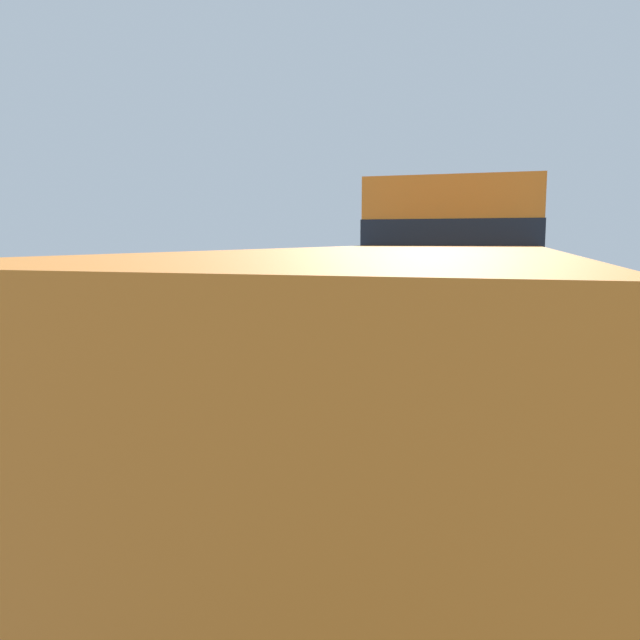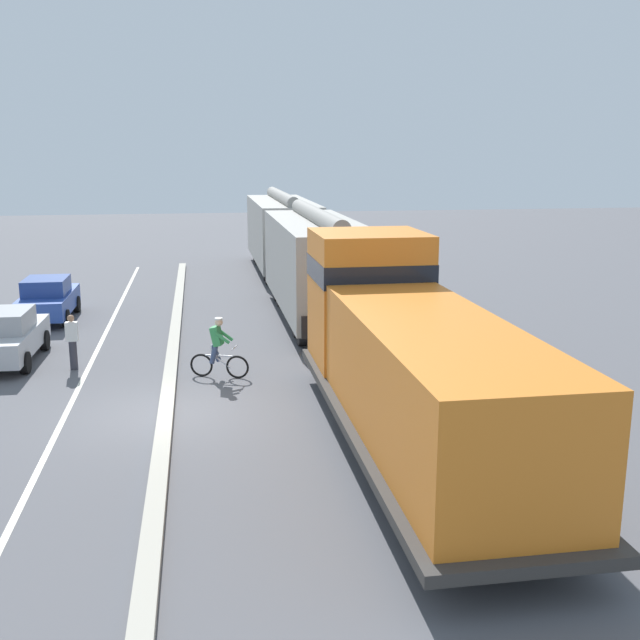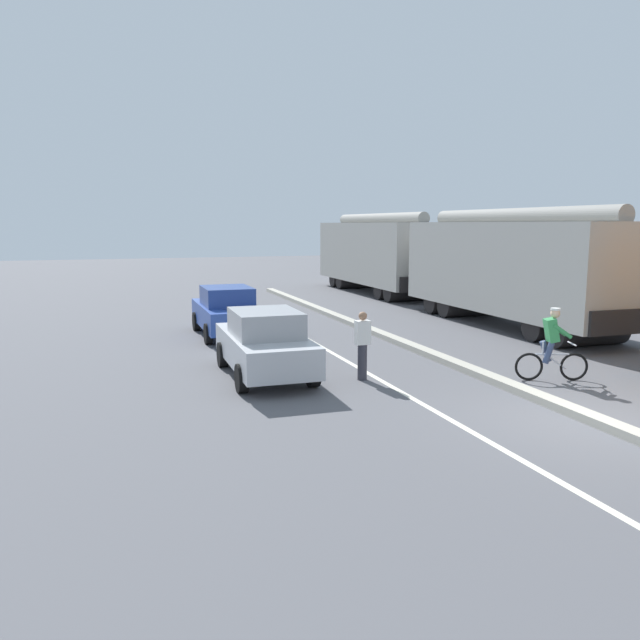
# 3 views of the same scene
# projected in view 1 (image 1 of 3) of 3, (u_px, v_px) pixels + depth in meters

# --- Properties ---
(ground_plane) EXTENTS (120.00, 120.00, 0.00)m
(ground_plane) POSITION_uv_depth(u_px,v_px,m) (170.00, 407.00, 11.97)
(ground_plane) COLOR #56565B
(median_curb) EXTENTS (0.36, 36.00, 0.16)m
(median_curb) POSITION_uv_depth(u_px,v_px,m) (282.00, 351.00, 17.63)
(median_curb) COLOR #B2AD9E
(median_curb) RESTS_ON ground
(lane_stripe) EXTENTS (0.14, 36.00, 0.01)m
(lane_stripe) POSITION_uv_depth(u_px,v_px,m) (206.00, 349.00, 18.36)
(lane_stripe) COLOR silver
(lane_stripe) RESTS_ON ground
(locomotive) EXTENTS (3.10, 11.61, 4.20)m
(locomotive) POSITION_uv_depth(u_px,v_px,m) (428.00, 352.00, 7.83)
(locomotive) COLOR orange
(locomotive) RESTS_ON ground
(hopper_car_lead) EXTENTS (2.90, 10.60, 4.18)m
(hopper_car_lead) POSITION_uv_depth(u_px,v_px,m) (482.00, 276.00, 19.29)
(hopper_car_lead) COLOR #A3A099
(hopper_car_lead) RESTS_ON ground
(hopper_car_middle) EXTENTS (2.90, 10.60, 4.18)m
(hopper_car_middle) POSITION_uv_depth(u_px,v_px,m) (496.00, 263.00, 30.25)
(hopper_car_middle) COLOR #A19F97
(hopper_car_middle) RESTS_ON ground
(parked_car_silver) EXTENTS (1.89, 4.23, 1.62)m
(parked_car_silver) POSITION_uv_depth(u_px,v_px,m) (120.00, 321.00, 18.36)
(parked_car_silver) COLOR #B7BABF
(parked_car_silver) RESTS_ON ground
(parked_car_blue) EXTENTS (1.84, 4.20, 1.62)m
(parked_car_blue) POSITION_uv_depth(u_px,v_px,m) (215.00, 303.00, 23.81)
(parked_car_blue) COLOR #28479E
(parked_car_blue) RESTS_ON ground
(cyclist) EXTENTS (1.63, 0.70, 1.71)m
(cyclist) POSITION_uv_depth(u_px,v_px,m) (287.00, 346.00, 14.08)
(cyclist) COLOR black
(cyclist) RESTS_ON ground
(pedestrian_by_cars) EXTENTS (0.34, 0.22, 1.62)m
(pedestrian_by_cars) POSITION_uv_depth(u_px,v_px,m) (162.00, 328.00, 16.73)
(pedestrian_by_cars) COLOR #33333D
(pedestrian_by_cars) RESTS_ON ground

